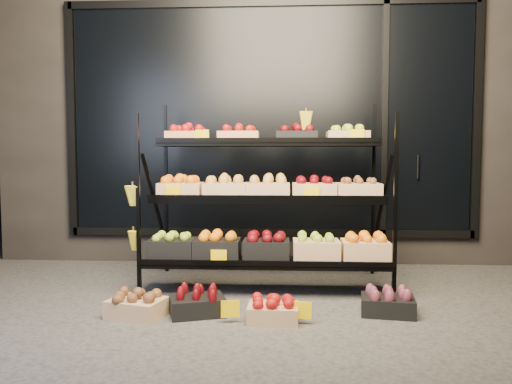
# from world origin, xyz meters

# --- Properties ---
(ground) EXTENTS (24.00, 24.00, 0.00)m
(ground) POSITION_xyz_m (0.00, 0.00, 0.00)
(ground) COLOR #514F4C
(ground) RESTS_ON ground
(building) EXTENTS (6.00, 2.08, 3.50)m
(building) POSITION_xyz_m (0.00, 2.59, 1.75)
(building) COLOR #2D2826
(building) RESTS_ON ground
(display_rack) EXTENTS (2.18, 1.02, 1.68)m
(display_rack) POSITION_xyz_m (-0.01, 0.60, 0.79)
(display_rack) COLOR black
(display_rack) RESTS_ON ground
(tag_floor_a) EXTENTS (0.13, 0.01, 0.12)m
(tag_floor_a) POSITION_xyz_m (-0.22, -0.40, 0.06)
(tag_floor_a) COLOR #F4C500
(tag_floor_a) RESTS_ON ground
(tag_floor_b) EXTENTS (0.13, 0.01, 0.12)m
(tag_floor_b) POSITION_xyz_m (0.28, -0.40, 0.06)
(tag_floor_b) COLOR #F4C500
(tag_floor_b) RESTS_ON ground
(floor_crate_left) EXTENTS (0.44, 0.37, 0.20)m
(floor_crate_left) POSITION_xyz_m (-0.91, -0.30, 0.09)
(floor_crate_left) COLOR tan
(floor_crate_left) RESTS_ON ground
(floor_crate_midleft) EXTENTS (0.46, 0.39, 0.20)m
(floor_crate_midleft) POSITION_xyz_m (-0.48, -0.22, 0.09)
(floor_crate_midleft) COLOR black
(floor_crate_midleft) RESTS_ON ground
(floor_crate_midright) EXTENTS (0.36, 0.27, 0.18)m
(floor_crate_midright) POSITION_xyz_m (0.08, -0.35, 0.09)
(floor_crate_midright) COLOR tan
(floor_crate_midright) RESTS_ON ground
(floor_crate_right) EXTENTS (0.41, 0.33, 0.19)m
(floor_crate_right) POSITION_xyz_m (0.91, -0.14, 0.09)
(floor_crate_right) COLOR black
(floor_crate_right) RESTS_ON ground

